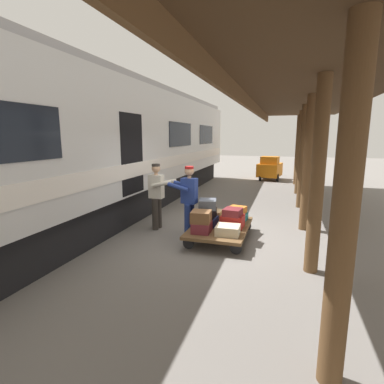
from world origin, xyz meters
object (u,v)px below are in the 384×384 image
at_px(suitcase_black_hardshell, 207,213).
at_px(suitcase_tan_vintage, 214,215).
at_px(train_car, 82,149).
at_px(suitcase_brown_leather, 201,217).
at_px(suitcase_slate_roller, 208,204).
at_px(suitcase_burgundy_valise, 202,227).
at_px(baggage_tug, 270,168).
at_px(suitcase_maroon_trunk, 233,212).
at_px(suitcase_orange_carryall, 236,211).
at_px(suitcase_red_plastic, 232,221).
at_px(suitcase_teal_softside, 236,217).
at_px(porter_by_door, 157,194).
at_px(luggage_cart, 220,228).
at_px(suitcase_navy_fabric, 208,221).
at_px(porter_in_overalls, 189,199).
at_px(suitcase_cream_canvas, 228,230).

bearing_deg(suitcase_black_hardshell, suitcase_tan_vintage, -91.31).
distance_m(train_car, suitcase_black_hardshell, 3.78).
xyz_separation_m(suitcase_brown_leather, suitcase_slate_roller, (-0.01, -0.55, 0.16)).
bearing_deg(suitcase_burgundy_valise, baggage_tug, -94.51).
bearing_deg(train_car, suitcase_maroon_trunk, 178.40).
relative_size(train_car, suitcase_orange_carryall, 37.95).
bearing_deg(suitcase_red_plastic, train_car, -1.29).
relative_size(train_car, suitcase_slate_roller, 46.65).
distance_m(suitcase_teal_softside, suitcase_black_hardshell, 0.87).
bearing_deg(suitcase_brown_leather, suitcase_orange_carryall, -117.33).
xyz_separation_m(suitcase_burgundy_valise, suitcase_tan_vintage, (0.00, -1.14, -0.00)).
bearing_deg(suitcase_maroon_trunk, suitcase_burgundy_valise, 43.12).
relative_size(suitcase_black_hardshell, suitcase_slate_roller, 1.18).
relative_size(train_car, porter_by_door, 12.25).
relative_size(suitcase_teal_softside, suitcase_burgundy_valise, 1.27).
height_order(suitcase_burgundy_valise, suitcase_maroon_trunk, suitcase_maroon_trunk).
xyz_separation_m(suitcase_red_plastic, suitcase_teal_softside, (0.00, -0.57, -0.05)).
bearing_deg(suitcase_tan_vintage, porter_by_door, 10.50).
bearing_deg(luggage_cart, porter_by_door, -9.85).
height_order(train_car, luggage_cart, train_car).
bearing_deg(suitcase_tan_vintage, train_car, 7.75).
relative_size(suitcase_navy_fabric, suitcase_black_hardshell, 0.97).
xyz_separation_m(suitcase_orange_carryall, porter_by_door, (2.01, 0.27, 0.35)).
relative_size(suitcase_brown_leather, suitcase_maroon_trunk, 1.05).
xyz_separation_m(suitcase_brown_leather, baggage_tug, (-0.88, -10.86, -0.04)).
distance_m(suitcase_orange_carryall, suitcase_maroon_trunk, 0.60).
bearing_deg(suitcase_black_hardshell, train_car, -2.06).
relative_size(train_car, suitcase_teal_softside, 35.39).
bearing_deg(suitcase_orange_carryall, porter_in_overalls, 29.00).
height_order(luggage_cart, porter_by_door, porter_by_door).
relative_size(suitcase_teal_softside, suitcase_brown_leather, 1.37).
xyz_separation_m(suitcase_orange_carryall, baggage_tug, (-0.29, -9.73, 0.05)).
bearing_deg(suitcase_slate_roller, suitcase_maroon_trunk, 179.37).
relative_size(train_car, suitcase_brown_leather, 48.63).
height_order(suitcase_brown_leather, baggage_tug, baggage_tug).
distance_m(suitcase_red_plastic, suitcase_teal_softside, 0.57).
relative_size(suitcase_cream_canvas, suitcase_brown_leather, 1.16).
height_order(suitcase_cream_canvas, baggage_tug, baggage_tug).
distance_m(suitcase_cream_canvas, porter_by_door, 2.26).
distance_m(train_car, suitcase_orange_carryall, 4.35).
bearing_deg(suitcase_tan_vintage, suitcase_black_hardshell, 88.69).
distance_m(train_car, suitcase_brown_leather, 3.80).
bearing_deg(suitcase_cream_canvas, suitcase_teal_softside, -90.00).
bearing_deg(suitcase_teal_softside, suitcase_orange_carryall, -10.76).
bearing_deg(baggage_tug, suitcase_brown_leather, 85.37).
height_order(suitcase_cream_canvas, suitcase_brown_leather, suitcase_brown_leather).
height_order(suitcase_navy_fabric, suitcase_black_hardshell, suitcase_black_hardshell).
distance_m(suitcase_navy_fabric, suitcase_orange_carryall, 0.82).
distance_m(luggage_cart, suitcase_black_hardshell, 0.45).
xyz_separation_m(suitcase_teal_softside, suitcase_brown_leather, (0.60, 1.13, 0.26)).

